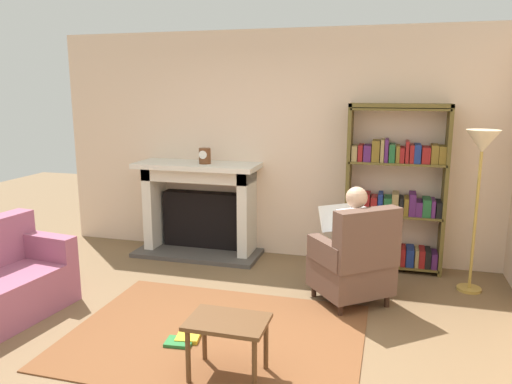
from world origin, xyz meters
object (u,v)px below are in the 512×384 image
Objects in this scene: seated_reader at (349,238)px; armchair_reading at (355,262)px; fireplace at (200,206)px; floor_lamp at (481,156)px; mantel_clock at (205,156)px; bookshelf at (395,193)px; side_table at (228,329)px.

armchair_reading is at bearing 90.00° from seated_reader.
fireplace reaches higher than armchair_reading.
fireplace is 2.25m from armchair_reading.
floor_lamp is (1.19, 0.56, 0.76)m from seated_reader.
bookshelf reaches higher than mantel_clock.
fireplace is 3.21m from floor_lamp.
armchair_reading is (1.98, -1.06, -0.18)m from fireplace.
bookshelf is at bearing -145.70° from armchair_reading.
seated_reader is 1.52m from floor_lamp.
armchair_reading is 0.59× the size of floor_lamp.
armchair_reading is at bearing -107.05° from bookshelf.
armchair_reading is 0.85× the size of seated_reader.
mantel_clock reaches higher than armchair_reading.
seated_reader is 2.04× the size of side_table.
bookshelf reaches higher than floor_lamp.
bookshelf is (2.20, 0.14, -0.36)m from mantel_clock.
side_table is at bearing 27.67° from seated_reader.
fireplace is at bearing -65.57° from seated_reader.
armchair_reading is at bearing -149.65° from floor_lamp.
mantel_clock is 2.99m from floor_lamp.
fireplace is at bearing -66.81° from armchair_reading.
side_table is at bearing -113.11° from bookshelf.
side_table is (1.10, -2.43, -0.87)m from mantel_clock.
fireplace is 1.59× the size of armchair_reading.
fireplace is at bearing -179.16° from bookshelf.
armchair_reading is at bearing -28.15° from fireplace.
armchair_reading is 1.61m from floor_lamp.
mantel_clock is 0.19× the size of armchair_reading.
armchair_reading reaches higher than side_table.
bookshelf is at bearing 3.53° from mantel_clock.
fireplace is 1.35× the size of seated_reader.
fireplace is at bearing 115.60° from side_table.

